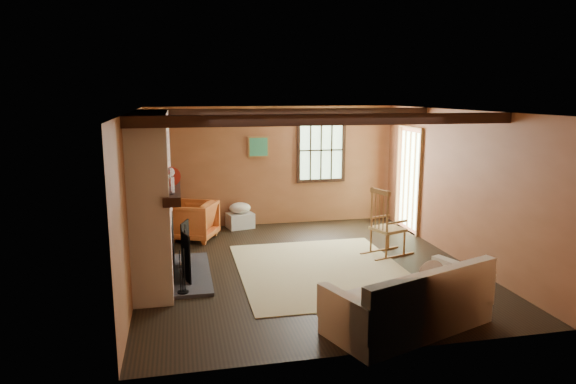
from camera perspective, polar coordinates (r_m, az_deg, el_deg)
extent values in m
plane|color=black|center=(8.07, 1.98, -8.29)|extent=(5.50, 5.50, 0.00)
cube|color=brown|center=(10.41, -1.67, 2.90)|extent=(5.00, 0.02, 2.40)
cube|color=brown|center=(5.20, 9.48, -5.48)|extent=(5.00, 0.02, 2.40)
cube|color=brown|center=(7.55, -16.69, -0.65)|extent=(0.02, 5.50, 2.40)
cube|color=brown|center=(8.70, 18.22, 0.75)|extent=(0.02, 5.50, 2.40)
cube|color=silver|center=(7.62, 2.10, 9.01)|extent=(5.00, 5.50, 0.02)
cube|color=black|center=(6.47, 4.72, 8.01)|extent=(5.00, 0.12, 0.14)
cube|color=black|center=(8.79, 0.15, 8.82)|extent=(5.00, 0.12, 0.14)
cube|color=black|center=(10.56, 3.71, 4.64)|extent=(1.02, 0.06, 1.32)
cube|color=#B3E1AC|center=(10.59, 3.67, 4.66)|extent=(0.90, 0.01, 1.20)
cube|color=black|center=(10.57, 3.70, 4.65)|extent=(0.90, 0.03, 0.02)
cube|color=brown|center=(10.20, 13.23, 1.31)|extent=(0.06, 1.00, 2.06)
cube|color=#B3E1AC|center=(10.21, 13.37, 1.32)|extent=(0.01, 0.80, 1.85)
cube|color=brown|center=(10.28, -3.30, 5.03)|extent=(0.42, 0.03, 0.42)
cube|color=#267371|center=(10.26, -3.29, 5.03)|extent=(0.36, 0.01, 0.36)
cube|color=#943C39|center=(7.53, -14.80, -0.57)|extent=(0.50, 2.20, 2.40)
cube|color=black|center=(7.71, -14.01, -6.02)|extent=(0.38, 1.00, 0.85)
cube|color=#36353A|center=(7.84, -10.68, -8.87)|extent=(0.55, 1.80, 0.05)
cube|color=black|center=(7.50, -12.72, 0.64)|extent=(0.22, 2.30, 0.12)
cube|color=black|center=(7.37, -11.25, -7.15)|extent=(0.12, 0.34, 0.69)
cube|color=black|center=(7.71, -11.30, -6.34)|extent=(0.03, 0.34, 0.69)
cube|color=black|center=(8.05, -11.35, -5.60)|extent=(0.13, 0.33, 0.69)
cylinder|color=black|center=(7.08, -11.58, -10.83)|extent=(0.15, 0.15, 0.02)
cylinder|color=black|center=(6.95, -11.90, -8.69)|extent=(0.01, 0.01, 0.60)
cylinder|color=black|center=(6.98, -11.67, -8.61)|extent=(0.01, 0.01, 0.60)
cylinder|color=black|center=(7.00, -11.44, -8.53)|extent=(0.01, 0.01, 0.60)
cylinder|color=white|center=(6.58, -12.92, 0.71)|extent=(0.10, 0.10, 0.22)
sphere|color=white|center=(6.56, -12.98, 2.15)|extent=(0.12, 0.12, 0.12)
cylinder|color=#AC2113|center=(7.12, -12.88, 1.68)|extent=(0.26, 0.10, 0.27)
cube|color=black|center=(7.60, -12.83, 1.65)|extent=(0.22, 0.16, 0.11)
cylinder|color=black|center=(7.99, -12.80, 2.09)|extent=(0.09, 0.09, 0.11)
cylinder|color=black|center=(8.10, -12.79, 2.13)|extent=(0.08, 0.08, 0.09)
cube|color=tan|center=(7.93, 3.75, -8.63)|extent=(2.50, 3.00, 0.01)
cube|color=tan|center=(8.69, 11.04, -4.06)|extent=(0.57, 0.58, 0.05)
cube|color=brown|center=(8.43, 10.21, 0.02)|extent=(0.18, 0.44, 0.08)
cylinder|color=brown|center=(8.74, 12.79, -5.50)|extent=(0.03, 0.03, 0.43)
cylinder|color=brown|center=(9.01, 11.11, -4.93)|extent=(0.03, 0.03, 0.43)
cylinder|color=brown|center=(8.49, 10.86, -5.92)|extent=(0.03, 0.03, 0.43)
cylinder|color=brown|center=(8.77, 9.20, -5.31)|extent=(0.03, 0.03, 0.43)
cylinder|color=brown|center=(8.35, 10.99, -2.29)|extent=(0.03, 0.03, 0.73)
cylinder|color=brown|center=(8.63, 9.31, -1.79)|extent=(0.03, 0.03, 0.73)
cylinder|color=brown|center=(8.42, 10.56, -2.29)|extent=(0.02, 0.02, 0.60)
cylinder|color=brown|center=(8.49, 10.13, -2.16)|extent=(0.02, 0.02, 0.60)
cylinder|color=brown|center=(8.57, 9.71, -2.04)|extent=(0.02, 0.02, 0.60)
cube|color=brown|center=(8.50, 12.02, -3.30)|extent=(0.40, 0.16, 0.03)
cube|color=brown|center=(8.81, 10.17, -2.73)|extent=(0.40, 0.16, 0.03)
cube|color=brown|center=(8.67, 11.78, -7.03)|extent=(0.79, 0.29, 0.03)
cube|color=brown|center=(8.95, 10.12, -6.40)|extent=(0.79, 0.29, 0.03)
cube|color=beige|center=(6.19, 13.13, -12.65)|extent=(2.09, 1.46, 0.42)
cube|color=beige|center=(5.84, 15.84, -10.90)|extent=(1.84, 0.79, 0.52)
cube|color=beige|center=(5.55, 6.44, -13.13)|extent=(0.42, 0.85, 0.38)
cube|color=beige|center=(6.76, 18.69, -9.16)|extent=(0.42, 0.85, 0.38)
ellipsoid|color=beige|center=(6.46, 15.66, -8.75)|extent=(0.36, 0.23, 0.34)
cylinder|color=brown|center=(10.21, -12.67, -4.07)|extent=(0.38, 0.11, 0.11)
cylinder|color=brown|center=(10.21, -11.98, -4.04)|extent=(0.38, 0.11, 0.11)
cylinder|color=brown|center=(10.21, -11.29, -4.01)|extent=(0.38, 0.11, 0.11)
cylinder|color=brown|center=(10.19, -12.70, -3.45)|extent=(0.38, 0.11, 0.11)
cylinder|color=brown|center=(10.19, -12.00, -3.42)|extent=(0.38, 0.11, 0.11)
cylinder|color=brown|center=(10.19, -11.31, -3.40)|extent=(0.38, 0.11, 0.11)
cube|color=silver|center=(10.31, -5.34, -3.17)|extent=(0.58, 0.49, 0.30)
ellipsoid|color=beige|center=(10.25, -5.36, -1.77)|extent=(0.52, 0.47, 0.21)
imported|color=#BF6026|center=(9.57, -10.50, -3.16)|extent=(1.02, 1.01, 0.71)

